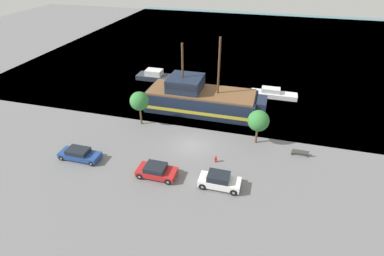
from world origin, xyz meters
TOP-DOWN VIEW (x-y plane):
  - ground_plane at (0.00, 0.00)m, footprint 160.00×160.00m
  - water_surface at (0.00, 44.00)m, footprint 80.00×80.00m
  - pirate_ship at (-1.31, 9.05)m, footprint 16.54×5.73m
  - moored_boat_dockside at (8.52, 16.12)m, footprint 6.97×1.91m
  - moored_boat_outer at (-11.41, 17.96)m, footprint 7.04×2.56m
  - parked_car_curb_front at (4.33, -5.96)m, footprint 4.02×1.83m
  - parked_car_curb_mid at (-11.26, -5.62)m, footprint 4.52×1.79m
  - parked_car_curb_rear at (-2.09, -6.09)m, footprint 3.99×2.02m
  - fire_hydrant at (3.22, -2.23)m, footprint 0.42×0.25m
  - bench_promenade_east at (12.08, 1.38)m, footprint 1.80×0.45m
  - tree_row_east at (-7.80, 3.16)m, footprint 2.42×2.42m
  - tree_row_mideast at (7.10, 2.71)m, footprint 2.47×2.47m

SIDE VIEW (x-z plane):
  - ground_plane at x=0.00m, z-range 0.00..0.00m
  - water_surface at x=0.00m, z-range 0.00..0.00m
  - fire_hydrant at x=3.22m, z-range 0.03..0.79m
  - bench_promenade_east at x=12.08m, z-range 0.02..0.87m
  - moored_boat_dockside at x=8.52m, z-range -0.18..1.24m
  - moored_boat_outer at x=-11.41m, z-range -0.23..1.48m
  - parked_car_curb_mid at x=-11.26m, z-range 0.00..1.28m
  - parked_car_curb_rear at x=-2.09m, z-range 0.01..1.32m
  - parked_car_curb_front at x=4.33m, z-range -0.01..1.53m
  - pirate_ship at x=-1.31m, z-range -3.47..7.01m
  - tree_row_mideast at x=7.10m, z-range 0.87..5.10m
  - tree_row_east at x=-7.80m, z-range 1.04..5.57m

